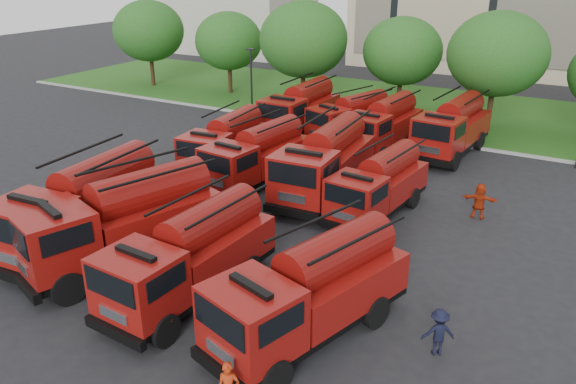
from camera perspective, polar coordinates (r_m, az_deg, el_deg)
name	(u,v)px	position (r m, az deg, el deg)	size (l,w,h in m)	color
ground	(231,242)	(23.94, -5.81, -5.11)	(140.00, 140.00, 0.00)	black
lawn	(418,108)	(46.25, 13.07, 8.32)	(70.00, 16.00, 0.12)	#255015
curb	(382,134)	(38.80, 9.51, 5.87)	(70.00, 0.30, 0.14)	gray
side_building	(233,10)	(74.69, -5.61, 17.95)	(18.00, 12.00, 10.00)	#B0AD9C
tree_0	(149,31)	(53.83, -13.97, 15.60)	(6.30, 6.30, 7.70)	#382314
tree_1	(229,41)	(49.64, -6.06, 15.01)	(5.71, 5.71, 6.98)	#382314
tree_2	(303,40)	(44.10, 1.58, 15.22)	(6.72, 6.72, 8.22)	#382314
tree_3	(402,51)	(43.77, 11.54, 13.84)	(5.88, 5.88, 7.19)	#382314
tree_4	(497,54)	(40.60, 20.51, 12.99)	(6.55, 6.55, 8.01)	#382314
lamp_post_0	(251,79)	(41.85, -3.75, 11.35)	(0.60, 0.25, 5.11)	black
fire_truck_0	(86,206)	(24.23, -19.84, -1.32)	(3.36, 8.10, 3.61)	black
fire_truck_1	(123,221)	(22.43, -16.40, -2.82)	(5.06, 8.36, 3.60)	black
fire_truck_2	(191,255)	(19.80, -9.84, -6.34)	(2.96, 7.26, 3.24)	black
fire_truck_3	(311,290)	(17.59, 2.36, -9.93)	(4.44, 7.61, 3.28)	black
fire_truck_4	(226,143)	(31.68, -6.28, 5.01)	(2.99, 6.98, 3.09)	black
fire_truck_5	(258,155)	(29.37, -3.10, 3.73)	(3.09, 7.11, 3.14)	black
fire_truck_6	(325,162)	(27.82, 3.81, 3.07)	(3.25, 7.98, 3.56)	black
fire_truck_7	(379,185)	(26.11, 9.22, 0.74)	(2.93, 6.68, 2.95)	black
fire_truck_8	(301,109)	(38.20, 1.32, 8.45)	(2.77, 7.44, 3.38)	black
fire_truck_9	(351,118)	(36.95, 6.45, 7.49)	(4.14, 6.90, 2.97)	black
fire_truck_10	(383,125)	(35.27, 9.67, 6.75)	(3.10, 7.22, 3.19)	black
fire_truck_11	(452,127)	(35.34, 16.36, 6.33)	(3.26, 7.60, 3.36)	black
firefighter_1	(168,339)	(18.73, -12.14, -14.36)	(0.75, 0.41, 1.55)	#A6290C
firefighter_2	(315,315)	(19.39, 2.78, -12.36)	(1.04, 0.59, 1.77)	#A6290C
firefighter_3	(436,353)	(18.36, 14.80, -15.52)	(1.00, 0.51, 1.54)	black
firefighter_4	(193,189)	(29.63, -9.61, 0.34)	(0.80, 0.52, 1.63)	black
firefighter_5	(477,218)	(27.42, 18.64, -2.49)	(1.57, 0.68, 1.69)	#A6290C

